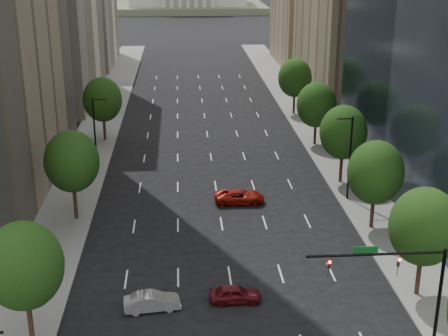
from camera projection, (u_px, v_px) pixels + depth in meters
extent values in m
cube|color=slate|center=(74.00, 189.00, 68.84)|extent=(6.00, 200.00, 0.15)
cube|color=slate|center=(353.00, 182.00, 70.89)|extent=(6.00, 200.00, 0.15)
cube|color=beige|center=(80.00, 23.00, 136.55)|extent=(14.00, 26.00, 18.00)
cube|color=#8C7759|center=(352.00, 9.00, 104.03)|extent=(14.00, 30.00, 30.00)
cube|color=#8C7759|center=(311.00, 27.00, 137.38)|extent=(14.00, 26.00, 16.00)
cylinder|color=#382316|center=(419.00, 272.00, 47.60)|extent=(0.36, 0.36, 4.00)
ellipsoid|color=black|center=(424.00, 227.00, 46.33)|extent=(5.20, 5.20, 5.98)
cylinder|color=#382316|center=(372.00, 209.00, 58.89)|extent=(0.36, 0.36, 3.90)
ellipsoid|color=black|center=(376.00, 172.00, 57.65)|extent=(5.20, 5.20, 5.98)
cylinder|color=#382316|center=(341.00, 165.00, 70.12)|extent=(0.36, 0.36, 4.10)
ellipsoid|color=black|center=(343.00, 132.00, 68.82)|extent=(5.20, 5.20, 5.98)
cylinder|color=#382316|center=(315.00, 131.00, 83.32)|extent=(0.36, 0.36, 3.80)
ellipsoid|color=black|center=(316.00, 105.00, 82.11)|extent=(5.20, 5.20, 5.98)
cylinder|color=#382316|center=(294.00, 102.00, 98.31)|extent=(0.36, 0.36, 4.00)
ellipsoid|color=black|center=(295.00, 78.00, 97.04)|extent=(5.20, 5.20, 5.98)
cylinder|color=#382316|center=(30.00, 316.00, 41.99)|extent=(0.36, 0.36, 4.00)
ellipsoid|color=black|center=(24.00, 266.00, 40.72)|extent=(5.20, 5.20, 5.98)
cylinder|color=#382316|center=(75.00, 200.00, 60.75)|extent=(0.36, 0.36, 4.15)
ellipsoid|color=black|center=(72.00, 161.00, 59.43)|extent=(5.20, 5.20, 5.98)
cylinder|color=#382316|center=(104.00, 126.00, 85.19)|extent=(0.36, 0.36, 3.95)
ellipsoid|color=black|center=(103.00, 100.00, 83.94)|extent=(5.20, 5.20, 5.98)
cylinder|color=black|center=(350.00, 159.00, 64.57)|extent=(0.20, 0.20, 9.00)
cylinder|color=black|center=(345.00, 119.00, 63.06)|extent=(1.60, 0.14, 0.14)
cylinder|color=black|center=(95.00, 136.00, 72.17)|extent=(0.20, 0.20, 9.00)
cylinder|color=black|center=(100.00, 99.00, 70.77)|extent=(1.60, 0.14, 0.14)
cylinder|color=black|center=(439.00, 297.00, 41.40)|extent=(0.24, 0.24, 7.00)
cylinder|color=black|center=(376.00, 254.00, 39.98)|extent=(9.00, 0.18, 0.18)
imported|color=black|center=(398.00, 261.00, 40.27)|extent=(0.18, 0.22, 1.10)
imported|color=black|center=(329.00, 264.00, 39.97)|extent=(0.18, 0.22, 1.10)
sphere|color=#FF0C07|center=(400.00, 260.00, 40.03)|extent=(0.20, 0.20, 0.20)
sphere|color=#FF0C07|center=(330.00, 262.00, 39.73)|extent=(0.20, 0.20, 0.20)
cube|color=#0C591E|center=(366.00, 250.00, 39.82)|extent=(1.60, 0.06, 0.45)
cube|color=#596647|center=(188.00, 7.00, 247.87)|extent=(60.00, 40.00, 2.50)
ellipsoid|color=olive|center=(19.00, 14.00, 541.33)|extent=(380.00, 342.00, 190.00)
ellipsoid|color=olive|center=(225.00, 18.00, 593.75)|extent=(440.00, 396.00, 240.00)
ellipsoid|color=olive|center=(389.00, 5.00, 640.19)|extent=(360.00, 324.00, 200.00)
imported|color=#520D13|center=(235.00, 294.00, 47.15)|extent=(3.93, 1.61, 1.33)
imported|color=#A9A8AD|center=(152.00, 301.00, 46.14)|extent=(4.29, 1.96, 1.36)
imported|color=maroon|center=(239.00, 197.00, 65.05)|extent=(5.18, 2.41, 1.44)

